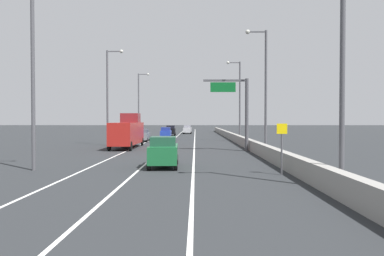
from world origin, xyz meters
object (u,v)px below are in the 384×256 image
object	(u,v)px
overhead_sign_gantry	(240,105)
box_truck	(128,132)
speed_advisory_sign	(282,145)
car_black_4	(171,131)
car_blue_0	(166,133)
car_silver_2	(187,129)
lamp_post_left_near	(36,63)
lamp_post_right_third	(238,96)
lamp_post_right_near	(338,41)
lamp_post_left_far	(140,101)
car_green_3	(164,152)
car_gray_1	(143,135)
lamp_post_right_second	(264,83)
lamp_post_left_mid	(109,92)

from	to	relation	value
overhead_sign_gantry	box_truck	distance (m)	13.34
speed_advisory_sign	car_black_4	size ratio (longest dim) A/B	0.74
car_blue_0	car_silver_2	distance (m)	23.78
speed_advisory_sign	lamp_post_left_near	size ratio (longest dim) A/B	0.25
overhead_sign_gantry	lamp_post_right_third	world-z (taller)	lamp_post_right_third
lamp_post_right_near	lamp_post_left_far	bearing A→B (deg)	108.64
lamp_post_right_third	lamp_post_left_near	xyz separation A→B (m)	(-16.51, -31.10, 0.00)
car_blue_0	box_truck	size ratio (longest dim) A/B	0.45
lamp_post_right_third	lamp_post_right_near	bearing A→B (deg)	-89.92
overhead_sign_gantry	car_silver_2	size ratio (longest dim) A/B	1.67
speed_advisory_sign	lamp_post_right_third	world-z (taller)	lamp_post_right_third
car_green_3	box_truck	world-z (taller)	box_truck
speed_advisory_sign	overhead_sign_gantry	bearing A→B (deg)	91.57
lamp_post_right_near	lamp_post_right_third	xyz separation A→B (m)	(-0.05, 37.10, 0.00)
lamp_post_right_near	car_gray_1	distance (m)	39.57
lamp_post_left_near	box_truck	distance (m)	19.17
speed_advisory_sign	car_green_3	xyz separation A→B (m)	(-7.18, 3.34, -0.72)
lamp_post_left_far	car_black_4	distance (m)	9.73
lamp_post_left_near	lamp_post_right_second	bearing A→B (deg)	36.87
box_truck	lamp_post_left_near	bearing A→B (deg)	-96.87
lamp_post_right_near	car_blue_0	size ratio (longest dim) A/B	2.82
lamp_post_right_second	car_black_4	xyz separation A→B (m)	(-11.74, 37.60, -5.75)
overhead_sign_gantry	car_blue_0	xyz separation A→B (m)	(-9.59, 23.07, -3.73)
lamp_post_right_third	lamp_post_left_far	bearing A→B (deg)	141.69
lamp_post_left_near	lamp_post_left_mid	bearing A→B (deg)	92.15
lamp_post_right_near	car_black_4	xyz separation A→B (m)	(-11.57, 56.15, -5.75)
lamp_post_right_second	car_gray_1	xyz separation A→B (m)	(-14.57, 17.83, -5.87)
car_black_4	car_silver_2	bearing A→B (deg)	73.93
lamp_post_left_far	car_blue_0	bearing A→B (deg)	-51.87
lamp_post_left_near	car_silver_2	world-z (taller)	lamp_post_left_near
car_blue_0	lamp_post_right_near	bearing A→B (deg)	-75.16
lamp_post_left_mid	car_silver_2	world-z (taller)	lamp_post_left_mid
lamp_post_left_far	car_black_4	xyz separation A→B (m)	(5.47, 5.62, -5.75)
lamp_post_right_second	car_blue_0	world-z (taller)	lamp_post_right_second
lamp_post_right_third	car_green_3	world-z (taller)	lamp_post_right_third
lamp_post_right_third	lamp_post_left_mid	bearing A→B (deg)	-152.99
car_silver_2	car_black_4	world-z (taller)	car_black_4
overhead_sign_gantry	lamp_post_right_near	bearing A→B (deg)	-84.59
car_blue_0	lamp_post_left_far	bearing A→B (deg)	128.13
lamp_post_left_mid	car_blue_0	world-z (taller)	lamp_post_left_mid
lamp_post_right_near	lamp_post_left_near	xyz separation A→B (m)	(-16.56, 6.00, 0.00)
car_green_3	box_truck	xyz separation A→B (m)	(-5.67, 16.78, 0.79)
lamp_post_right_near	lamp_post_right_third	world-z (taller)	same
overhead_sign_gantry	lamp_post_left_far	size ratio (longest dim) A/B	0.62
car_blue_0	car_green_3	xyz separation A→B (m)	(2.85, -35.89, 0.04)
lamp_post_right_second	lamp_post_left_near	distance (m)	20.92
car_gray_1	car_silver_2	world-z (taller)	car_silver_2
lamp_post_right_second	lamp_post_left_mid	bearing A→B (deg)	151.07
overhead_sign_gantry	lamp_post_left_far	distance (m)	33.74
lamp_post_left_mid	car_green_3	distance (m)	23.16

